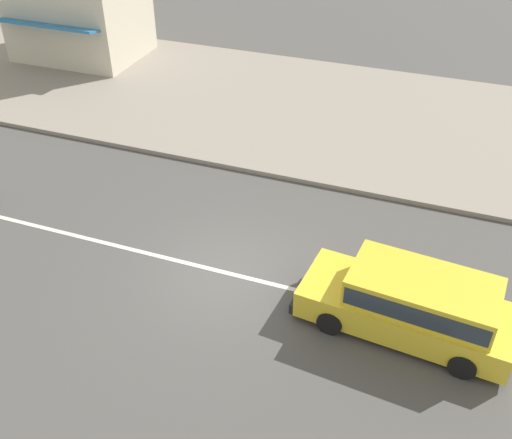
# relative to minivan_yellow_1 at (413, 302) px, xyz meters

# --- Properties ---
(ground_plane) EXTENTS (160.00, 160.00, 0.00)m
(ground_plane) POSITION_rel_minivan_yellow_1_xyz_m (-4.75, 0.35, -0.85)
(ground_plane) COLOR #4C4947
(lane_centre_stripe) EXTENTS (50.40, 0.14, 0.01)m
(lane_centre_stripe) POSITION_rel_minivan_yellow_1_xyz_m (-4.75, 0.35, -0.84)
(lane_centre_stripe) COLOR silver
(lane_centre_stripe) RESTS_ON ground
(kerb_strip) EXTENTS (68.00, 10.00, 0.15)m
(kerb_strip) POSITION_rel_minivan_yellow_1_xyz_m (-4.75, 10.19, -0.77)
(kerb_strip) COLOR gray
(kerb_strip) RESTS_ON ground
(minivan_yellow_1) EXTENTS (5.04, 2.29, 1.56)m
(minivan_yellow_1) POSITION_rel_minivan_yellow_1_xyz_m (0.00, 0.00, 0.00)
(minivan_yellow_1) COLOR yellow
(minivan_yellow_1) RESTS_ON ground
(shopfront_corner_warung) EXTENTS (5.50, 4.86, 4.60)m
(shopfront_corner_warung) POSITION_rel_minivan_yellow_1_xyz_m (-16.75, 12.23, 1.61)
(shopfront_corner_warung) COLOR beige
(shopfront_corner_warung) RESTS_ON kerb_strip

